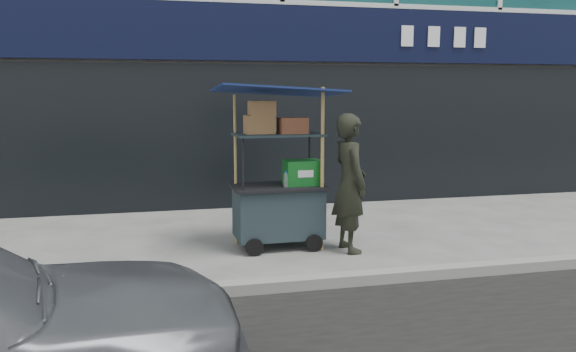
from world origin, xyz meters
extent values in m
plane|color=#5E5E5A|center=(0.00, 0.00, 0.00)|extent=(80.00, 80.00, 0.00)
cube|color=gray|center=(0.00, -0.20, 0.06)|extent=(80.00, 0.18, 0.12)
cube|color=black|center=(0.00, 3.86, 2.90)|extent=(15.68, 0.06, 0.90)
cube|color=black|center=(0.00, 3.90, 1.20)|extent=(15.68, 0.04, 2.40)
cube|color=#1A282D|center=(-0.61, 1.36, 0.45)|extent=(1.09, 0.66, 0.62)
cylinder|color=black|center=(-0.97, 1.02, 0.11)|extent=(0.22, 0.05, 0.21)
cylinder|color=black|center=(-0.23, 1.05, 0.11)|extent=(0.22, 0.05, 0.21)
cube|color=black|center=(-0.61, 1.36, 0.77)|extent=(1.16, 0.73, 0.04)
cylinder|color=black|center=(-1.09, 1.08, 1.09)|extent=(0.03, 0.03, 0.67)
cylinder|color=black|center=(-0.11, 1.11, 1.09)|extent=(0.03, 0.03, 0.67)
cylinder|color=black|center=(-1.11, 1.62, 1.09)|extent=(0.03, 0.03, 0.67)
cylinder|color=black|center=(-0.13, 1.65, 1.09)|extent=(0.03, 0.03, 0.67)
cube|color=#1A282D|center=(-0.61, 1.36, 1.42)|extent=(1.09, 0.66, 0.03)
cylinder|color=olive|center=(-0.11, 1.11, 1.00)|extent=(0.05, 0.05, 2.00)
cylinder|color=olive|center=(-1.11, 1.62, 0.96)|extent=(0.04, 0.04, 1.91)
cube|color=#0C1945|center=(-0.61, 1.36, 1.96)|extent=(1.55, 1.12, 0.18)
cube|color=#0D5613|center=(-0.31, 1.33, 0.95)|extent=(0.46, 0.33, 0.31)
cylinder|color=silver|center=(-0.55, 1.19, 0.88)|extent=(0.06, 0.06, 0.18)
cylinder|color=blue|center=(-0.55, 1.19, 0.98)|extent=(0.03, 0.03, 0.02)
cube|color=#8C5F3B|center=(-0.83, 1.40, 1.55)|extent=(0.36, 0.28, 0.22)
cube|color=#936240|center=(-0.43, 1.33, 1.54)|extent=(0.35, 0.26, 0.20)
cube|color=#8C5F3B|center=(-0.81, 1.38, 1.75)|extent=(0.32, 0.24, 0.18)
imported|color=black|center=(0.21, 1.00, 0.85)|extent=(0.46, 0.65, 1.69)
camera|label=1|loc=(-2.05, -5.40, 1.95)|focal=35.00mm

